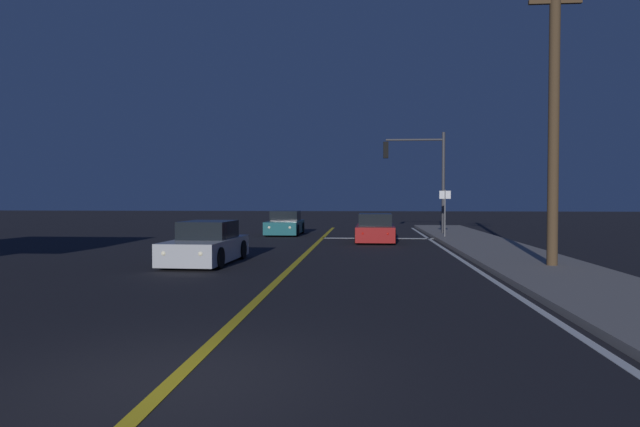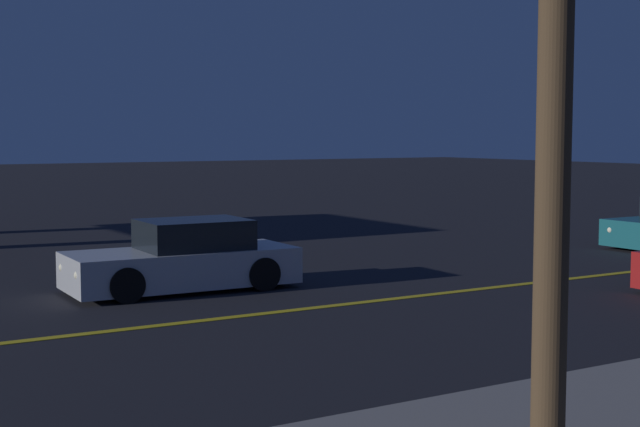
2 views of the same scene
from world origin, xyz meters
name	(u,v)px [view 2 (image 2 of 2)]	position (x,y,z in m)	size (l,w,h in m)	color
lane_line_center	(292,310)	(0.00, 12.07, 0.01)	(0.20, 41.03, 0.01)	gold
lane_line_edge_right	(518,385)	(5.42, 12.07, 0.01)	(0.16, 41.03, 0.01)	white
car_lead_oncoming_silver	(184,260)	(-2.87, 11.35, 0.58)	(1.95, 4.38, 1.34)	#B2B5BA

